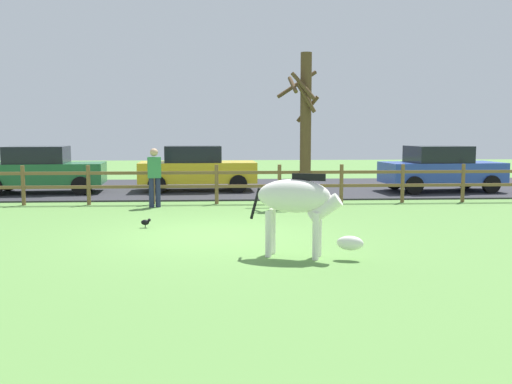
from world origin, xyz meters
The scene contains 10 objects.
ground_plane centered at (0.00, 0.00, 0.00)m, with size 60.00×60.00×0.00m, color #5B8C42.
parking_asphalt centered at (0.00, 9.30, 0.03)m, with size 28.00×7.40×0.05m, color #2D2D33.
paddock_fence centered at (-0.90, 5.00, 0.65)m, with size 20.30×0.11×1.14m.
bare_tree centered at (2.58, 4.95, 2.31)m, with size 1.26×1.32×4.35m.
zebra centered at (1.46, -2.10, 0.93)m, with size 1.87×0.90×1.41m.
crow_on_grass centered at (-1.50, 0.97, 0.13)m, with size 0.22×0.10×0.20m.
parked_car_blue centered at (7.66, 7.55, 0.84)m, with size 4.13×2.15×1.56m.
parked_car_green centered at (-5.86, 7.86, 0.84)m, with size 4.13×2.16×1.56m.
parked_car_yellow centered at (-0.71, 8.29, 0.84)m, with size 4.07×2.02×1.56m.
visitor_near_fence centered at (-1.70, 4.36, 0.91)m, with size 0.40×0.28×1.64m.
Camera 1 is at (0.19, -11.41, 2.11)m, focal length 39.71 mm.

